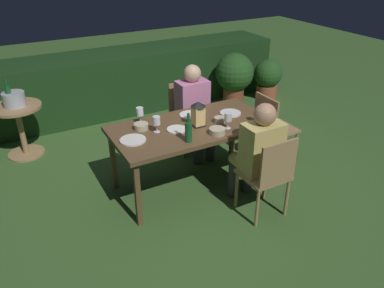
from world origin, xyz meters
name	(u,v)px	position (x,y,z in m)	size (l,w,h in m)	color
ground_plane	(192,184)	(0.00, 0.00, 0.00)	(16.00, 16.00, 0.00)	#385B28
dining_table	(192,130)	(0.00, 0.00, 0.68)	(1.68, 0.85, 0.74)	brown
chair_side_left_b	(268,174)	(0.38, -0.82, 0.49)	(0.42, 0.40, 0.87)	#9E7A51
person_in_mustard	(257,151)	(0.38, -0.62, 0.64)	(0.38, 0.47, 1.15)	tan
chair_side_right_b	(187,113)	(0.38, 0.82, 0.49)	(0.42, 0.40, 0.87)	#9E7A51
person_in_pink	(195,107)	(0.38, 0.62, 0.64)	(0.38, 0.47, 1.15)	#C675A3
chair_head_far	(272,126)	(1.09, 0.00, 0.49)	(0.40, 0.42, 0.87)	#9E7A51
lantern_centerpiece	(198,112)	(0.05, -0.04, 0.89)	(0.15, 0.15, 0.27)	black
green_bottle_on_table	(188,131)	(-0.20, -0.30, 0.85)	(0.07, 0.07, 0.29)	#195128
wine_glass_a	(228,118)	(0.28, -0.24, 0.86)	(0.08, 0.08, 0.17)	silver
wine_glass_b	(156,121)	(-0.38, 0.03, 0.86)	(0.08, 0.08, 0.17)	silver
wine_glass_c	(260,113)	(0.64, -0.29, 0.86)	(0.08, 0.08, 0.17)	silver
wine_glass_d	(140,112)	(-0.44, 0.32, 0.86)	(0.08, 0.08, 0.17)	silver
plate_a	(230,113)	(0.51, 0.06, 0.75)	(0.23, 0.23, 0.01)	silver
plate_b	(177,129)	(-0.19, -0.03, 0.75)	(0.20, 0.20, 0.01)	white
plate_c	(133,140)	(-0.66, -0.03, 0.75)	(0.25, 0.25, 0.01)	silver
plate_d	(191,115)	(0.10, 0.22, 0.75)	(0.25, 0.25, 0.01)	white
bowl_olives	(220,120)	(0.29, -0.08, 0.77)	(0.12, 0.12, 0.06)	#BCAD8E
bowl_bread	(141,126)	(-0.50, 0.17, 0.77)	(0.15, 0.15, 0.06)	#BCAD8E
bowl_salad	(217,131)	(0.12, -0.30, 0.77)	(0.16, 0.16, 0.06)	#BCAD8E
side_table	(19,122)	(-1.54, 1.63, 0.45)	(0.59, 0.59, 0.67)	#9E7A51
ice_bucket	(14,98)	(-1.54, 1.63, 0.76)	(0.26, 0.26, 0.34)	#B2B7BF
hedge_backdrop	(116,82)	(0.00, 2.50, 0.46)	(5.38, 0.85, 0.92)	#193816
potted_plant_by_hedge	(234,76)	(1.72, 1.73, 0.51)	(0.61, 0.61, 0.87)	brown
potted_plant_corner	(268,78)	(2.41, 1.73, 0.37)	(0.47, 0.47, 0.68)	#9E5133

